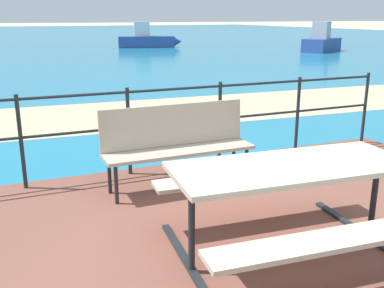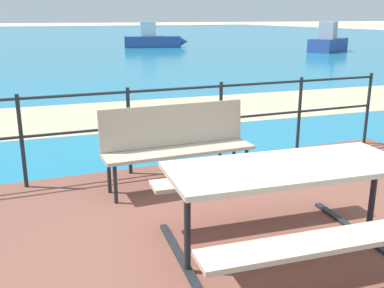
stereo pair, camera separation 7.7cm
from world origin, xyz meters
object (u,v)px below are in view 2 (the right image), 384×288
object	(u,v)px
boat_far	(154,40)
picnic_table	(287,187)
park_bench	(177,139)
boat_near	(329,43)

from	to	relation	value
boat_far	picnic_table	bearing A→B (deg)	-91.01
park_bench	boat_far	size ratio (longest dim) A/B	0.42
park_bench	picnic_table	bearing A→B (deg)	-81.67
boat_near	boat_far	world-z (taller)	boat_near
boat_near	picnic_table	bearing A→B (deg)	-160.68
picnic_table	park_bench	distance (m)	1.76
park_bench	boat_near	size ratio (longest dim) A/B	0.49
boat_near	boat_far	size ratio (longest dim) A/B	0.85
park_bench	boat_far	world-z (taller)	boat_far
park_bench	boat_far	bearing A→B (deg)	73.28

